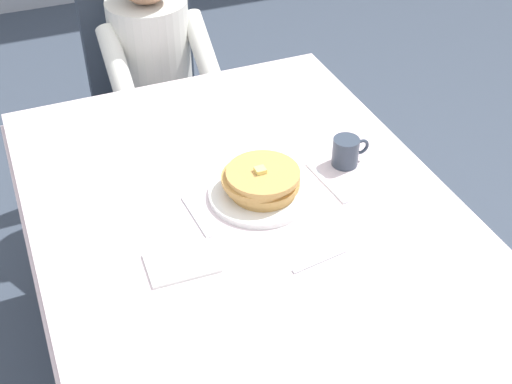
{
  "coord_description": "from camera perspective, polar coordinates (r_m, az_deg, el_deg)",
  "views": [
    {
      "loc": [
        -0.5,
        -1.27,
        1.91
      ],
      "look_at": [
        0.03,
        0.02,
        0.79
      ],
      "focal_mm": 47.88,
      "sensor_mm": 36.0,
      "label": 1
    }
  ],
  "objects": [
    {
      "name": "breakfast_stack",
      "position": [
        1.82,
        0.47,
        0.97
      ],
      "size": [
        0.21,
        0.21,
        0.08
      ],
      "color": "tan",
      "rests_on": "plate_breakfast"
    },
    {
      "name": "chair_diner",
      "position": [
        2.85,
        -9.06,
        9.34
      ],
      "size": [
        0.44,
        0.45,
        0.93
      ],
      "rotation": [
        0.0,
        0.0,
        3.14
      ],
      "color": "#384251",
      "rests_on": "ground"
    },
    {
      "name": "napkin_folded",
      "position": [
        1.66,
        -6.22,
        -5.89
      ],
      "size": [
        0.17,
        0.13,
        0.01
      ],
      "primitive_type": "cube",
      "rotation": [
        0.0,
        0.0,
        -0.04
      ],
      "color": "white",
      "rests_on": "dining_table_main"
    },
    {
      "name": "ground_plane",
      "position": [
        2.35,
        -0.5,
        -15.65
      ],
      "size": [
        14.0,
        14.0,
        0.0
      ],
      "primitive_type": "plane",
      "color": "#3D4756"
    },
    {
      "name": "cup_coffee",
      "position": [
        1.96,
        7.55,
        3.37
      ],
      "size": [
        0.11,
        0.08,
        0.08
      ],
      "color": "#333D4C",
      "rests_on": "dining_table_main"
    },
    {
      "name": "diner_person",
      "position": [
        2.65,
        -8.46,
        10.44
      ],
      "size": [
        0.4,
        0.43,
        1.12
      ],
      "rotation": [
        0.0,
        0.0,
        3.14
      ],
      "color": "silver",
      "rests_on": "ground"
    },
    {
      "name": "plate_breakfast",
      "position": [
        1.85,
        0.35,
        -0.11
      ],
      "size": [
        0.28,
        0.28,
        0.02
      ],
      "primitive_type": "cylinder",
      "color": "white",
      "rests_on": "dining_table_main"
    },
    {
      "name": "fork_left_of_plate",
      "position": [
        1.79,
        -5.04,
        -2.07
      ],
      "size": [
        0.03,
        0.18,
        0.0
      ],
      "primitive_type": "cube",
      "rotation": [
        0.0,
        0.0,
        1.63
      ],
      "color": "silver",
      "rests_on": "dining_table_main"
    },
    {
      "name": "knife_right_of_plate",
      "position": [
        1.9,
        5.86,
        0.78
      ],
      "size": [
        0.03,
        0.2,
        0.0
      ],
      "primitive_type": "cube",
      "rotation": [
        0.0,
        0.0,
        1.65
      ],
      "color": "silver",
      "rests_on": "dining_table_main"
    },
    {
      "name": "spoon_near_edge",
      "position": [
        1.67,
        5.31,
        -5.74
      ],
      "size": [
        0.15,
        0.03,
        0.0
      ],
      "primitive_type": "cube",
      "rotation": [
        0.0,
        0.0,
        0.13
      ],
      "color": "silver",
      "rests_on": "dining_table_main"
    },
    {
      "name": "dining_table_main",
      "position": [
        1.86,
        -0.61,
        -3.86
      ],
      "size": [
        1.12,
        1.52,
        0.74
      ],
      "color": "silver",
      "rests_on": "ground"
    }
  ]
}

